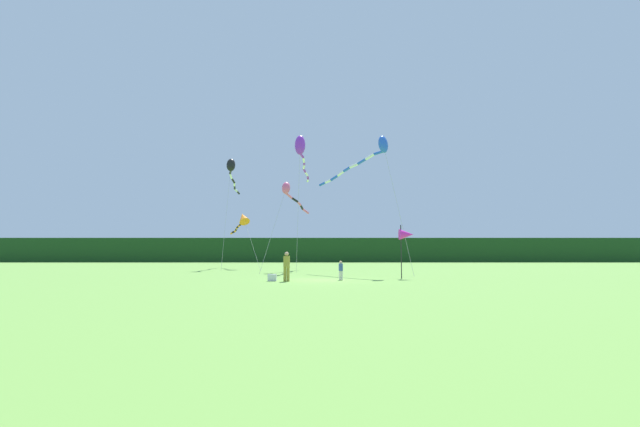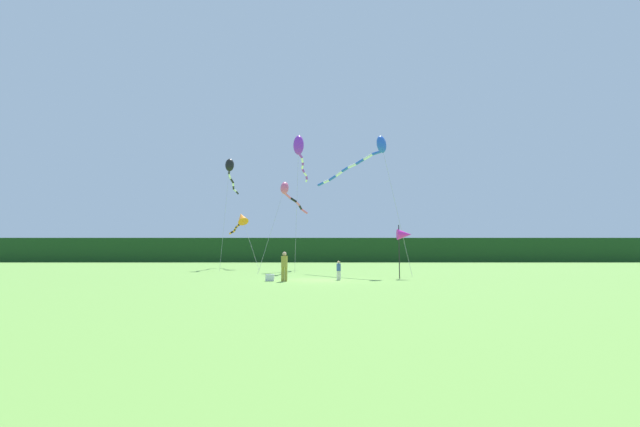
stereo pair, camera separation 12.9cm
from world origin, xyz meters
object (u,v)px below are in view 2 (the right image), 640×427
at_px(person_child, 339,269).
at_px(banner_flag_pole, 405,235).
at_px(cooler_box, 270,278).
at_px(person_adult, 285,265).
at_px(kite_black, 231,170).
at_px(kite_purple, 300,149).
at_px(kite_blue, 371,152).
at_px(kite_rainbow, 288,192).
at_px(kite_orange, 242,219).

bearing_deg(person_child, banner_flag_pole, 21.29).
distance_m(person_child, cooler_box, 4.10).
bearing_deg(person_adult, kite_black, 111.34).
relative_size(kite_purple, kite_black, 1.07).
bearing_deg(kite_blue, kite_purple, 136.26).
height_order(kite_rainbow, kite_black, kite_black).
distance_m(person_adult, banner_flag_pole, 8.14).
xyz_separation_m(banner_flag_pole, kite_purple, (-7.21, 9.60, 8.00)).
height_order(person_adult, cooler_box, person_adult).
xyz_separation_m(banner_flag_pole, kite_orange, (-13.29, 15.15, 2.22)).
distance_m(banner_flag_pole, kite_blue, 7.81).
relative_size(banner_flag_pole, kite_black, 0.30).
relative_size(kite_orange, kite_blue, 0.71).
xyz_separation_m(cooler_box, kite_black, (-6.30, 18.02, 9.86)).
bearing_deg(kite_orange, banner_flag_pole, -48.74).
height_order(person_adult, person_child, person_adult).
height_order(banner_flag_pole, kite_orange, kite_orange).
height_order(kite_orange, kite_blue, kite_blue).
bearing_deg(kite_blue, cooler_box, -134.66).
distance_m(kite_orange, kite_purple, 10.06).
height_order(cooler_box, kite_orange, kite_orange).
distance_m(kite_orange, kite_blue, 16.57).
bearing_deg(cooler_box, kite_blue, 45.34).
height_order(cooler_box, kite_purple, kite_purple).
bearing_deg(kite_blue, banner_flag_pole, -69.44).
relative_size(cooler_box, kite_blue, 0.05).
bearing_deg(banner_flag_pole, person_child, -158.71).
bearing_deg(person_child, cooler_box, -167.35).
relative_size(person_adult, kite_blue, 0.16).
height_order(person_child, kite_blue, kite_blue).
distance_m(person_adult, kite_black, 21.66).
relative_size(kite_purple, kite_blue, 1.16).
bearing_deg(kite_purple, person_child, -75.39).
xyz_separation_m(person_child, kite_rainbow, (-4.00, 11.91, 6.36)).
bearing_deg(kite_purple, kite_blue, -43.74).
bearing_deg(kite_rainbow, kite_orange, 135.62).
xyz_separation_m(cooler_box, kite_purple, (1.05, 12.16, 10.56)).
relative_size(kite_rainbow, kite_black, 0.80).
relative_size(cooler_box, kite_black, 0.04).
bearing_deg(kite_rainbow, kite_purple, -31.30).
distance_m(banner_flag_pole, kite_black, 22.46).
height_order(person_child, kite_rainbow, kite_rainbow).
xyz_separation_m(person_child, kite_black, (-10.29, 17.13, 9.42)).
xyz_separation_m(person_adult, kite_orange, (-5.88, 17.98, 4.03)).
height_order(kite_purple, kite_rainbow, kite_purple).
bearing_deg(kite_black, kite_purple, -38.60).
xyz_separation_m(kite_orange, kite_black, (-1.27, 0.31, 5.09)).
bearing_deg(person_adult, kite_rainbow, 93.78).
bearing_deg(person_adult, kite_orange, 108.11).
bearing_deg(cooler_box, banner_flag_pole, 17.22).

